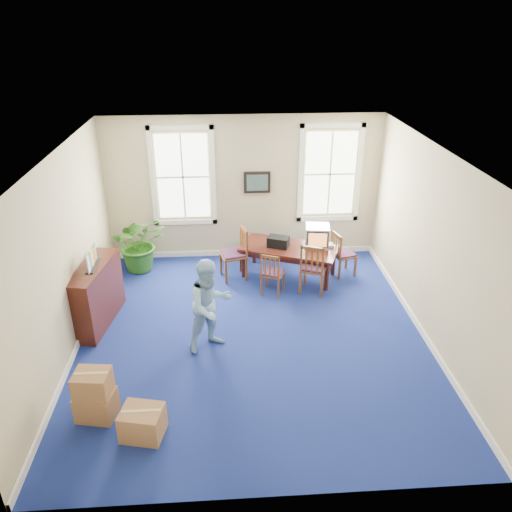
{
  "coord_description": "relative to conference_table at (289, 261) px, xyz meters",
  "views": [
    {
      "loc": [
        -0.43,
        -7.21,
        5.13
      ],
      "look_at": [
        0.1,
        0.6,
        1.25
      ],
      "focal_mm": 35.0,
      "sensor_mm": 36.0,
      "label": 1
    }
  ],
  "objects": [
    {
      "name": "window_left",
      "position": [
        -2.2,
        1.1,
        1.56
      ],
      "size": [
        1.4,
        0.12,
        2.2
      ],
      "primitive_type": null,
      "color": "white",
      "rests_on": "ground"
    },
    {
      "name": "ceiling",
      "position": [
        -0.9,
        -2.13,
        2.86
      ],
      "size": [
        6.5,
        6.5,
        0.0
      ],
      "primitive_type": "plane",
      "rotation": [
        3.14,
        0.0,
        0.0
      ],
      "color": "white",
      "rests_on": "ground"
    },
    {
      "name": "brochure_rack",
      "position": [
        -3.63,
        -1.52,
        1.01
      ],
      "size": [
        0.27,
        0.77,
        0.33
      ],
      "primitive_type": null,
      "rotation": [
        0.0,
        0.0,
        -0.18
      ],
      "color": "#99999E",
      "rests_on": "credenza"
    },
    {
      "name": "baseboard_right",
      "position": [
        2.07,
        -2.13,
        -0.28
      ],
      "size": [
        0.04,
        6.5,
        0.12
      ],
      "primitive_type": "cube",
      "color": "white",
      "rests_on": "ground"
    },
    {
      "name": "chair_end_right",
      "position": [
        1.17,
        0.0,
        0.15
      ],
      "size": [
        0.54,
        0.54,
        0.97
      ],
      "primitive_type": null,
      "rotation": [
        0.0,
        0.0,
        1.86
      ],
      "color": "brown",
      "rests_on": "ground"
    },
    {
      "name": "wall_left",
      "position": [
        -3.9,
        -2.13,
        1.26
      ],
      "size": [
        0.0,
        6.5,
        6.5
      ],
      "primitive_type": "plane",
      "rotation": [
        1.57,
        0.0,
        1.57
      ],
      "color": "tan",
      "rests_on": "ground"
    },
    {
      "name": "wall_back",
      "position": [
        -0.9,
        1.12,
        1.26
      ],
      "size": [
        6.5,
        0.0,
        6.5
      ],
      "primitive_type": "plane",
      "rotation": [
        1.57,
        0.0,
        0.0
      ],
      "color": "tan",
      "rests_on": "ground"
    },
    {
      "name": "wall_picture",
      "position": [
        -0.6,
        1.07,
        1.41
      ],
      "size": [
        0.58,
        0.06,
        0.48
      ],
      "primitive_type": null,
      "color": "black",
      "rests_on": "ground"
    },
    {
      "name": "chair_near_right",
      "position": [
        0.41,
        -0.68,
        0.21
      ],
      "size": [
        0.64,
        0.64,
        1.09
      ],
      "primitive_type": null,
      "rotation": [
        0.0,
        0.0,
        2.76
      ],
      "color": "brown",
      "rests_on": "ground"
    },
    {
      "name": "wall_right",
      "position": [
        2.1,
        -2.13,
        1.26
      ],
      "size": [
        0.0,
        6.5,
        6.5
      ],
      "primitive_type": "plane",
      "rotation": [
        1.57,
        0.0,
        -1.57
      ],
      "color": "tan",
      "rests_on": "ground"
    },
    {
      "name": "window_right",
      "position": [
        1.0,
        1.1,
        1.56
      ],
      "size": [
        1.4,
        0.12,
        2.2
      ],
      "primitive_type": null,
      "color": "white",
      "rests_on": "ground"
    },
    {
      "name": "man",
      "position": [
        -1.61,
        -2.4,
        0.47
      ],
      "size": [
        0.99,
        0.93,
        1.62
      ],
      "primitive_type": "imported",
      "rotation": [
        0.0,
        0.0,
        0.52
      ],
      "color": "#8BB7DB",
      "rests_on": "ground"
    },
    {
      "name": "chair_near_left",
      "position": [
        -0.41,
        -0.68,
        0.12
      ],
      "size": [
        0.54,
        0.54,
        0.91
      ],
      "primitive_type": null,
      "rotation": [
        0.0,
        0.0,
        2.72
      ],
      "color": "brown",
      "rests_on": "ground"
    },
    {
      "name": "baseboard_left",
      "position": [
        -3.87,
        -2.13,
        -0.28
      ],
      "size": [
        0.04,
        6.5,
        0.12
      ],
      "primitive_type": "cube",
      "color": "white",
      "rests_on": "ground"
    },
    {
      "name": "baseboard_back",
      "position": [
        -0.9,
        1.09,
        -0.28
      ],
      "size": [
        6.0,
        0.04,
        0.12
      ],
      "primitive_type": "cube",
      "color": "white",
      "rests_on": "ground"
    },
    {
      "name": "conference_table",
      "position": [
        0.0,
        0.0,
        0.0
      ],
      "size": [
        2.18,
        1.59,
        0.68
      ],
      "primitive_type": null,
      "rotation": [
        0.0,
        0.0,
        -0.39
      ],
      "color": "#401710",
      "rests_on": "ground"
    },
    {
      "name": "chair_end_left",
      "position": [
        -1.17,
        0.0,
        0.22
      ],
      "size": [
        0.61,
        0.61,
        1.12
      ],
      "primitive_type": null,
      "rotation": [
        0.0,
        0.0,
        -1.33
      ],
      "color": "brown",
      "rests_on": "ground"
    },
    {
      "name": "cardboard_boxes",
      "position": [
        -2.99,
        -3.81,
        0.06
      ],
      "size": [
        1.61,
        1.61,
        0.79
      ],
      "primitive_type": null,
      "rotation": [
        0.0,
        0.0,
        -0.18
      ],
      "color": "#A26F45",
      "rests_on": "ground"
    },
    {
      "name": "credenza",
      "position": [
        -3.65,
        -1.52,
        0.25
      ],
      "size": [
        0.68,
        1.56,
        1.18
      ],
      "primitive_type": "cube",
      "rotation": [
        0.0,
        0.0,
        -0.17
      ],
      "color": "#401710",
      "rests_on": "ground"
    },
    {
      "name": "floor",
      "position": [
        -0.9,
        -2.13,
        -0.34
      ],
      "size": [
        6.5,
        6.5,
        0.0
      ],
      "primitive_type": "plane",
      "color": "navy",
      "rests_on": "ground"
    },
    {
      "name": "game_console",
      "position": [
        0.86,
        0.0,
        0.36
      ],
      "size": [
        0.16,
        0.2,
        0.05
      ],
      "primitive_type": "cube",
      "rotation": [
        0.0,
        0.0,
        0.03
      ],
      "color": "white",
      "rests_on": "conference_table"
    },
    {
      "name": "wall_front",
      "position": [
        -0.9,
        -5.38,
        1.26
      ],
      "size": [
        6.5,
        0.0,
        6.5
      ],
      "primitive_type": "plane",
      "rotation": [
        -1.57,
        0.0,
        0.0
      ],
      "color": "tan",
      "rests_on": "ground"
    },
    {
      "name": "crt_tv",
      "position": [
        0.59,
        0.05,
        0.56
      ],
      "size": [
        0.55,
        0.59,
        0.44
      ],
      "primitive_type": null,
      "rotation": [
        0.0,
        0.0,
        -0.14
      ],
      "color": "#B7B7BC",
      "rests_on": "conference_table"
    },
    {
      "name": "equipment_bag",
      "position": [
        -0.23,
        0.05,
        0.45
      ],
      "size": [
        0.51,
        0.42,
        0.22
      ],
      "primitive_type": "cube",
      "rotation": [
        0.0,
        0.0,
        -0.39
      ],
      "color": "black",
      "rests_on": "conference_table"
    },
    {
      "name": "potted_plant",
      "position": [
        -3.17,
        0.53,
        0.28
      ],
      "size": [
        1.33,
        1.23,
        1.25
      ],
      "primitive_type": "imported",
      "rotation": [
        0.0,
        0.0,
        0.26
      ],
      "color": "#245A15",
      "rests_on": "ground"
    }
  ]
}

